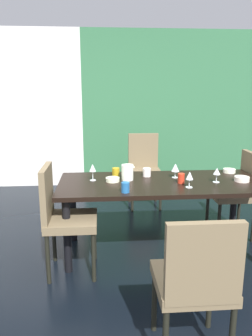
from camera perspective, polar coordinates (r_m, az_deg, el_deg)
The scene contains 19 objects.
ground_plane at distance 3.13m, azimuth -3.61°, elevation -17.54°, with size 6.25×5.75×0.02m, color black.
garden_window_panel at distance 5.69m, azimuth 10.22°, elevation 10.00°, with size 3.44×0.10×2.54m, color #316841.
dining_table at distance 3.21m, azimuth 6.08°, elevation -3.77°, with size 1.97×0.85×0.73m.
chair_right_far at distance 3.80m, azimuth 18.96°, elevation -3.40°, with size 0.44×0.44×0.94m.
chair_head_near at distance 2.02m, azimuth 12.07°, elevation -18.42°, with size 0.44×0.44×0.95m.
chair_left_near at distance 2.92m, azimuth -11.06°, elevation -7.74°, with size 0.44×0.44×0.97m.
chair_head_far at distance 4.56m, azimuth 3.17°, elevation 0.38°, with size 0.44×0.45×1.00m.
wine_glass_front at distance 3.01m, azimuth 11.01°, elevation -1.41°, with size 0.07×0.07×0.15m.
wine_glass_right at distance 3.24m, azimuth 15.54°, elevation -0.66°, with size 0.07×0.07×0.14m.
wine_glass_south at distance 3.20m, azimuth -5.84°, elevation -0.08°, with size 0.06×0.06×0.16m.
wine_glass_west at distance 3.33m, azimuth 8.59°, elevation 0.03°, with size 0.08×0.08×0.15m.
serving_bowl_rear at distance 3.37m, azimuth 19.52°, elevation -1.81°, with size 0.14×0.14×0.05m, color silver.
serving_bowl_corner at distance 3.17m, azimuth -2.34°, elevation -2.02°, with size 0.13×0.13×0.04m, color beige.
serving_bowl_left at distance 3.68m, azimuth 17.54°, elevation -0.45°, with size 0.13×0.13×0.04m, color white.
cup_north at distance 3.36m, azimuth 3.64°, elevation -0.75°, with size 0.08×0.08×0.09m, color silver.
cup_east at distance 2.83m, azimuth -0.11°, elevation -3.39°, with size 0.07×0.07×0.09m, color #215B97.
cup_near_window at distance 3.15m, azimuth 9.59°, elevation -1.79°, with size 0.06×0.06×0.10m, color red.
cup_center at distance 3.36m, azimuth -1.78°, elevation -0.71°, with size 0.08×0.08×0.09m, color #AB8C19.
pitcher_near_shelf at distance 3.21m, azimuth 0.27°, elevation -0.75°, with size 0.13×0.12×0.16m.
Camera 1 is at (-0.02, -2.68, 1.60)m, focal length 35.00 mm.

